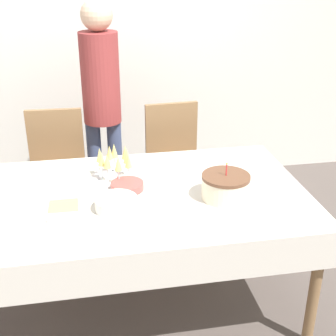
% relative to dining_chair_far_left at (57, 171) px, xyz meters
% --- Properties ---
extents(ground_plane, '(12.00, 12.00, 0.00)m').
position_rel_dining_chair_far_left_xyz_m(ground_plane, '(0.44, -0.88, -0.54)').
color(ground_plane, '#564C47').
extents(wall_back, '(8.00, 0.05, 2.70)m').
position_rel_dining_chair_far_left_xyz_m(wall_back, '(0.44, 0.94, 0.81)').
color(wall_back, silver).
rests_on(wall_back, ground_plane).
extents(dining_table, '(1.99, 1.13, 0.76)m').
position_rel_dining_chair_far_left_xyz_m(dining_table, '(0.44, -0.88, 0.13)').
color(dining_table, silver).
rests_on(dining_table, ground_plane).
extents(dining_chair_far_left, '(0.44, 0.44, 0.97)m').
position_rel_dining_chair_far_left_xyz_m(dining_chair_far_left, '(0.00, 0.00, 0.00)').
color(dining_chair_far_left, olive).
rests_on(dining_chair_far_left, ground_plane).
extents(dining_chair_far_right, '(0.45, 0.45, 0.97)m').
position_rel_dining_chair_far_left_xyz_m(dining_chair_far_right, '(0.87, -0.00, 0.00)').
color(dining_chair_far_right, olive).
rests_on(dining_chair_far_right, ground_plane).
extents(birthday_cake, '(0.26, 0.26, 0.21)m').
position_rel_dining_chair_far_left_xyz_m(birthday_cake, '(0.95, -1.02, 0.29)').
color(birthday_cake, beige).
rests_on(birthday_cake, dining_table).
extents(champagne_tray, '(0.29, 0.29, 0.18)m').
position_rel_dining_chair_far_left_xyz_m(champagne_tray, '(0.38, -0.65, 0.32)').
color(champagne_tray, silver).
rests_on(champagne_tray, dining_table).
extents(plate_stack_main, '(0.22, 0.22, 0.06)m').
position_rel_dining_chair_far_left_xyz_m(plate_stack_main, '(0.36, -1.03, 0.26)').
color(plate_stack_main, silver).
rests_on(plate_stack_main, dining_table).
extents(plate_stack_dessert, '(0.19, 0.19, 0.04)m').
position_rel_dining_chair_far_left_xyz_m(plate_stack_dessert, '(0.44, -0.82, 0.25)').
color(plate_stack_dessert, '#CC4C47').
rests_on(plate_stack_dessert, dining_table).
extents(cake_knife, '(0.30, 0.03, 0.00)m').
position_rel_dining_chair_far_left_xyz_m(cake_knife, '(0.96, -1.26, 0.23)').
color(cake_knife, silver).
rests_on(cake_knife, dining_table).
extents(fork_pile, '(0.17, 0.06, 0.02)m').
position_rel_dining_chair_far_left_xyz_m(fork_pile, '(0.09, -1.09, 0.24)').
color(fork_pile, silver).
rests_on(fork_pile, dining_table).
extents(napkin_pile, '(0.15, 0.15, 0.01)m').
position_rel_dining_chair_far_left_xyz_m(napkin_pile, '(0.09, -0.97, 0.23)').
color(napkin_pile, '#E0D166').
rests_on(napkin_pile, dining_table).
extents(person_standing, '(0.28, 0.28, 1.71)m').
position_rel_dining_chair_far_left_xyz_m(person_standing, '(0.36, 0.21, 0.50)').
color(person_standing, '#3F4C72').
rests_on(person_standing, ground_plane).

